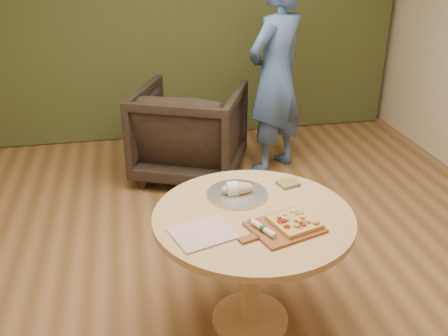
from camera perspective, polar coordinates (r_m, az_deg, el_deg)
name	(u,v)px	position (r m, az deg, el deg)	size (l,w,h in m)	color
room_shell	(240,84)	(2.71, 1.84, 9.55)	(5.04, 6.04, 2.84)	olive
curtain	(178,9)	(5.52, -5.22, 17.69)	(4.80, 0.14, 2.78)	#333A1A
pedestal_table	(253,236)	(2.80, 3.30, -7.73)	(1.10, 1.10, 0.75)	tan
pizza_paddle	(283,228)	(2.61, 6.78, -6.81)	(0.47, 0.37, 0.01)	brown
flatbread_pizza	(294,222)	(2.63, 8.06, -6.15)	(0.28, 0.28, 0.04)	#D7AA54
cutlery_roll	(263,229)	(2.55, 4.50, -6.91)	(0.11, 0.19, 0.03)	white
newspaper	(203,233)	(2.55, -2.43, -7.48)	(0.30, 0.25, 0.01)	white
serving_tray	(237,194)	(2.91, 1.52, -2.99)	(0.36, 0.36, 0.02)	silver
bread_roll	(236,189)	(2.89, 1.36, -2.37)	(0.19, 0.09, 0.09)	#D5BF81
green_packet	(288,184)	(3.04, 7.35, -1.78)	(0.12, 0.10, 0.02)	#545C29
armchair	(190,127)	(4.68, -3.90, 4.65)	(0.93, 0.87, 0.96)	black
person_standing	(276,76)	(4.69, 5.92, 10.38)	(0.68, 0.45, 1.86)	#40619B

